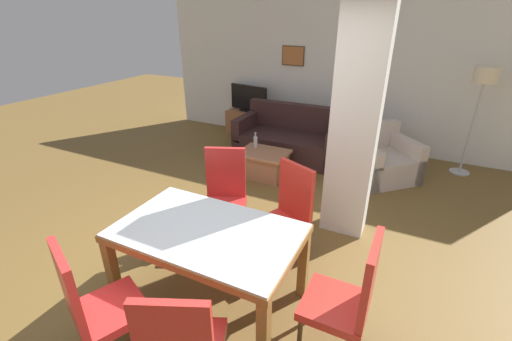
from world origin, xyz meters
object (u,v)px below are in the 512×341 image
object	(u,v)px
sofa	(290,140)
dining_table	(208,245)
armchair	(380,160)
bottle	(255,141)
dining_chair_near_left	(94,304)
floor_lamp	(483,86)
dining_chair_far_right	(287,213)
coffee_table	(264,164)
dining_chair_head_right	(349,296)
tv_screen	(249,99)
tv_stand	(249,123)
dining_chair_far_left	(225,193)

from	to	relation	value
sofa	dining_table	bearing A→B (deg)	99.67
armchair	bottle	world-z (taller)	armchair
dining_chair_near_left	floor_lamp	distance (m)	5.53
dining_table	dining_chair_far_right	world-z (taller)	dining_chair_far_right
coffee_table	bottle	bearing A→B (deg)	145.93
dining_chair_head_right	dining_chair_far_right	bearing A→B (deg)	44.01
dining_chair_far_right	tv_screen	xyz separation A→B (m)	(-2.18, 3.38, 0.20)
dining_table	dining_chair_head_right	distance (m)	1.18
dining_table	sofa	xyz separation A→B (m)	(-0.59, 3.47, -0.30)
sofa	tv_screen	world-z (taller)	tv_screen
coffee_table	tv_stand	size ratio (longest dim) A/B	0.82
dining_table	floor_lamp	bearing A→B (deg)	62.09
tv_stand	floor_lamp	bearing A→B (deg)	-2.73
armchair	coffee_table	world-z (taller)	armchair
bottle	tv_screen	distance (m)	1.82
dining_chair_far_left	dining_chair_near_left	size ratio (longest dim) A/B	1.00
tv_screen	sofa	bearing A→B (deg)	158.28
dining_chair_far_left	armchair	xyz separation A→B (m)	(1.35, 2.38, -0.27)
armchair	tv_stand	distance (m)	2.92
dining_chair_far_left	dining_chair_head_right	bearing A→B (deg)	127.26
dining_chair_far_right	sofa	bearing A→B (deg)	-45.19
dining_chair_far_right	sofa	xyz separation A→B (m)	(-0.97, 2.64, -0.25)
dining_chair_far_left	dining_chair_far_right	distance (m)	0.76
dining_table	sofa	size ratio (longest dim) A/B	0.84
sofa	dining_chair_head_right	bearing A→B (deg)	117.05
sofa	bottle	bearing A→B (deg)	70.70
armchair	dining_chair_far_right	bearing A→B (deg)	32.64
bottle	tv_screen	world-z (taller)	tv_screen
dining_chair_near_left	floor_lamp	size ratio (longest dim) A/B	0.63
dining_chair_far_left	armchair	distance (m)	2.75
bottle	floor_lamp	size ratio (longest dim) A/B	0.15
tv_stand	tv_screen	distance (m)	0.50
dining_chair_near_left	coffee_table	world-z (taller)	dining_chair_near_left
tv_stand	tv_screen	bearing A→B (deg)	0.00
dining_table	dining_chair_near_left	size ratio (longest dim) A/B	1.46
sofa	tv_stand	world-z (taller)	sofa
dining_table	dining_chair_near_left	world-z (taller)	dining_chair_near_left
coffee_table	tv_stand	world-z (taller)	tv_stand
dining_table	bottle	bearing A→B (deg)	108.21
dining_chair_far_left	sofa	distance (m)	2.59
dining_chair_far_left	sofa	xyz separation A→B (m)	(-0.21, 2.57, -0.25)
dining_chair_near_left	sofa	distance (m)	4.32
dining_chair_near_left	floor_lamp	bearing A→B (deg)	86.90
dining_table	tv_stand	size ratio (longest dim) A/B	1.69
dining_table	dining_chair_far_left	xyz separation A→B (m)	(-0.38, 0.90, -0.05)
armchair	coffee_table	size ratio (longest dim) A/B	1.65
dining_chair_near_left	bottle	xyz separation A→B (m)	(-0.50, 3.50, -0.05)
sofa	bottle	size ratio (longest dim) A/B	7.54
dining_chair_far_right	dining_table	bearing A→B (deg)	90.00
bottle	armchair	bearing A→B (deg)	18.55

